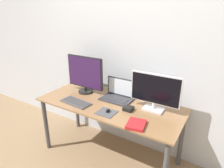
{
  "coord_description": "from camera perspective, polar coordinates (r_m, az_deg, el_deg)",
  "views": [
    {
      "loc": [
        1.07,
        -1.34,
        1.71
      ],
      "look_at": [
        0.01,
        0.39,
        0.93
      ],
      "focal_mm": 32.0,
      "sensor_mm": 36.0,
      "label": 1
    }
  ],
  "objects": [
    {
      "name": "wall_back",
      "position": [
        2.4,
        4.56,
        9.83
      ],
      "size": [
        7.0,
        0.05,
        2.5
      ],
      "color": "silver",
      "rests_on": "ground_plane"
    },
    {
      "name": "desk",
      "position": [
        2.28,
        -0.7,
        -7.79
      ],
      "size": [
        1.63,
        0.69,
        0.71
      ],
      "color": "olive",
      "rests_on": "ground_plane"
    },
    {
      "name": "monitor_left",
      "position": [
        2.46,
        -7.73,
        2.76
      ],
      "size": [
        0.51,
        0.18,
        0.46
      ],
      "color": "black",
      "rests_on": "desk"
    },
    {
      "name": "monitor_right",
      "position": [
        2.06,
        12.16,
        -2.15
      ],
      "size": [
        0.52,
        0.15,
        0.39
      ],
      "color": "silver",
      "rests_on": "desk"
    },
    {
      "name": "laptop",
      "position": [
        2.32,
        1.76,
        -2.9
      ],
      "size": [
        0.36,
        0.23,
        0.23
      ],
      "color": "#333338",
      "rests_on": "desk"
    },
    {
      "name": "keyboard",
      "position": [
        2.28,
        -10.28,
        -5.13
      ],
      "size": [
        0.37,
        0.19,
        0.02
      ],
      "color": "#4C4C51",
      "rests_on": "desk"
    },
    {
      "name": "mousepad",
      "position": [
        2.04,
        -1.6,
        -8.14
      ],
      "size": [
        0.19,
        0.17,
        0.0
      ],
      "color": "#47474C",
      "rests_on": "desk"
    },
    {
      "name": "mouse",
      "position": [
        2.04,
        -1.17,
        -7.62
      ],
      "size": [
        0.04,
        0.06,
        0.03
      ],
      "color": "black",
      "rests_on": "mousepad"
    },
    {
      "name": "book",
      "position": [
        1.85,
        6.93,
        -11.36
      ],
      "size": [
        0.19,
        0.21,
        0.03
      ],
      "color": "red",
      "rests_on": "desk"
    },
    {
      "name": "power_brick",
      "position": [
        2.09,
        4.69,
        -7.01
      ],
      "size": [
        0.1,
        0.09,
        0.04
      ],
      "color": "black",
      "rests_on": "desk"
    }
  ]
}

